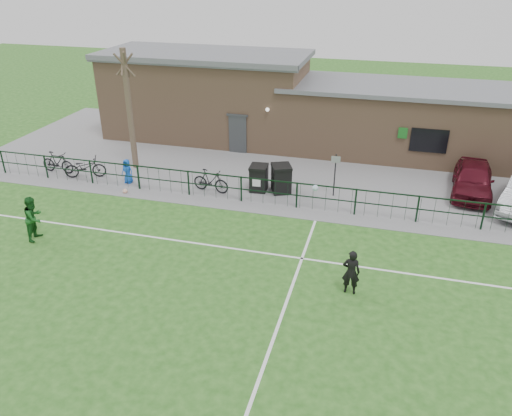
% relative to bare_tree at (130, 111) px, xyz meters
% --- Properties ---
extents(ground, '(90.00, 90.00, 0.00)m').
position_rel_bare_tree_xyz_m(ground, '(8.00, -10.50, -3.00)').
color(ground, '#225318').
rests_on(ground, ground).
extents(paving_strip, '(34.00, 13.00, 0.02)m').
position_rel_bare_tree_xyz_m(paving_strip, '(8.00, 3.00, -2.99)').
color(paving_strip, slate).
rests_on(paving_strip, ground).
extents(pitch_line_touch, '(28.00, 0.10, 0.01)m').
position_rel_bare_tree_xyz_m(pitch_line_touch, '(8.00, -2.70, -3.00)').
color(pitch_line_touch, white).
rests_on(pitch_line_touch, ground).
extents(pitch_line_mid, '(28.00, 0.10, 0.01)m').
position_rel_bare_tree_xyz_m(pitch_line_mid, '(8.00, -6.50, -3.00)').
color(pitch_line_mid, white).
rests_on(pitch_line_mid, ground).
extents(pitch_line_perp, '(0.10, 16.00, 0.01)m').
position_rel_bare_tree_xyz_m(pitch_line_perp, '(10.00, -10.50, -3.00)').
color(pitch_line_perp, white).
rests_on(pitch_line_perp, ground).
extents(perimeter_fence, '(28.00, 0.10, 1.20)m').
position_rel_bare_tree_xyz_m(perimeter_fence, '(8.00, -2.50, -2.40)').
color(perimeter_fence, black).
rests_on(perimeter_fence, ground).
extents(bare_tree, '(0.30, 0.30, 6.00)m').
position_rel_bare_tree_xyz_m(bare_tree, '(0.00, 0.00, 0.00)').
color(bare_tree, '#4D3C2F').
rests_on(bare_tree, ground).
extents(wheelie_bin_left, '(1.11, 1.16, 1.23)m').
position_rel_bare_tree_xyz_m(wheelie_bin_left, '(7.99, -1.06, -2.37)').
color(wheelie_bin_left, black).
rests_on(wheelie_bin_left, paving_strip).
extents(wheelie_bin_right, '(0.82, 0.91, 1.14)m').
position_rel_bare_tree_xyz_m(wheelie_bin_right, '(6.95, -1.16, -2.41)').
color(wheelie_bin_right, black).
rests_on(wheelie_bin_right, paving_strip).
extents(sign_post, '(0.07, 0.07, 2.00)m').
position_rel_bare_tree_xyz_m(sign_post, '(10.39, -0.84, -1.98)').
color(sign_post, black).
rests_on(sign_post, paving_strip).
extents(car_maroon, '(2.18, 4.42, 1.45)m').
position_rel_bare_tree_xyz_m(car_maroon, '(16.46, 1.05, -2.26)').
color(car_maroon, '#490D17').
rests_on(car_maroon, paving_strip).
extents(bicycle_b, '(1.85, 0.62, 1.09)m').
position_rel_bare_tree_xyz_m(bicycle_b, '(-3.38, -1.74, -2.43)').
color(bicycle_b, black).
rests_on(bicycle_b, paving_strip).
extents(bicycle_c, '(2.12, 1.38, 1.05)m').
position_rel_bare_tree_xyz_m(bicycle_c, '(-1.70, -1.92, -2.46)').
color(bicycle_c, black).
rests_on(bicycle_c, paving_strip).
extents(bicycle_d, '(1.85, 0.77, 1.08)m').
position_rel_bare_tree_xyz_m(bicycle_d, '(4.85, -1.91, -2.44)').
color(bicycle_d, black).
rests_on(bicycle_d, paving_strip).
extents(spectator_child, '(0.61, 0.42, 1.19)m').
position_rel_bare_tree_xyz_m(spectator_child, '(0.64, -1.98, -2.38)').
color(spectator_child, blue).
rests_on(spectator_child, paving_strip).
extents(goalkeeper_kick, '(2.08, 3.12, 2.40)m').
position_rel_bare_tree_xyz_m(goalkeeper_kick, '(11.80, -8.02, -2.17)').
color(goalkeeper_kick, black).
rests_on(goalkeeper_kick, ground).
extents(outfield_player, '(0.75, 0.92, 1.76)m').
position_rel_bare_tree_xyz_m(outfield_player, '(-0.16, -7.74, -2.12)').
color(outfield_player, '#17521C').
rests_on(outfield_player, ground).
extents(ball_ground, '(0.22, 0.22, 0.22)m').
position_rel_bare_tree_xyz_m(ball_ground, '(1.07, -3.09, -2.89)').
color(ball_ground, white).
rests_on(ball_ground, ground).
extents(clubhouse, '(24.25, 5.40, 4.96)m').
position_rel_bare_tree_xyz_m(clubhouse, '(7.12, 6.00, -0.78)').
color(clubhouse, '#9D7658').
rests_on(clubhouse, ground).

